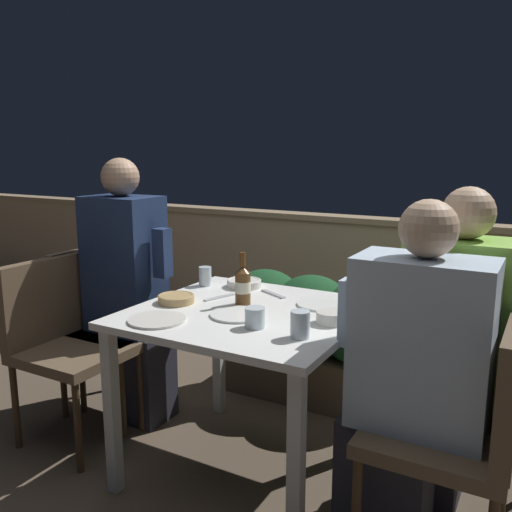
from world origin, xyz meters
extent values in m
plane|color=brown|center=(0.00, 0.00, 0.00)|extent=(16.00, 16.00, 0.00)
cube|color=tan|center=(0.00, 1.80, 0.44)|extent=(9.00, 0.14, 0.89)
cube|color=#9E8466|center=(0.00, 1.80, 0.91)|extent=(9.00, 0.18, 0.04)
cube|color=white|center=(0.00, 0.00, 0.72)|extent=(0.92, 0.89, 0.03)
cube|color=silver|center=(-0.41, -0.40, 0.35)|extent=(0.05, 0.05, 0.71)
cube|color=silver|center=(0.41, -0.40, 0.35)|extent=(0.05, 0.05, 0.71)
cube|color=silver|center=(-0.41, 0.40, 0.35)|extent=(0.05, 0.05, 0.71)
cube|color=silver|center=(0.41, 0.40, 0.35)|extent=(0.05, 0.05, 0.71)
cube|color=brown|center=(-0.06, 0.81, 0.14)|extent=(1.07, 0.36, 0.28)
ellipsoid|color=#194723|center=(-0.35, 0.81, 0.48)|extent=(0.48, 0.47, 0.46)
ellipsoid|color=#194723|center=(-0.06, 0.81, 0.48)|extent=(0.48, 0.47, 0.46)
ellipsoid|color=#194723|center=(0.24, 0.81, 0.48)|extent=(0.48, 0.47, 0.46)
cube|color=brown|center=(-0.85, -0.17, 0.45)|extent=(0.47, 0.47, 0.05)
cube|color=brown|center=(-1.06, -0.17, 0.68)|extent=(0.06, 0.47, 0.40)
cylinder|color=#47321E|center=(-1.05, -0.38, 0.21)|extent=(0.03, 0.03, 0.42)
cylinder|color=#47321E|center=(-0.64, -0.38, 0.21)|extent=(0.03, 0.03, 0.42)
cylinder|color=#47321E|center=(-1.05, 0.03, 0.21)|extent=(0.03, 0.03, 0.42)
cylinder|color=#47321E|center=(-0.64, 0.03, 0.21)|extent=(0.03, 0.03, 0.42)
cube|color=brown|center=(-0.89, 0.15, 0.45)|extent=(0.47, 0.47, 0.05)
cube|color=brown|center=(-1.10, 0.15, 0.68)|extent=(0.06, 0.47, 0.40)
cylinder|color=#47321E|center=(-1.09, -0.06, 0.21)|extent=(0.03, 0.03, 0.42)
cylinder|color=#47321E|center=(-0.68, -0.06, 0.21)|extent=(0.03, 0.03, 0.42)
cylinder|color=#47321E|center=(-1.09, 0.35, 0.21)|extent=(0.03, 0.03, 0.42)
cylinder|color=#47321E|center=(-0.68, 0.35, 0.21)|extent=(0.03, 0.03, 0.42)
cube|color=#282833|center=(-0.72, 0.15, 0.24)|extent=(0.26, 0.23, 0.47)
cube|color=navy|center=(-0.82, 0.15, 0.82)|extent=(0.37, 0.26, 0.70)
cube|color=navy|center=(-0.57, 0.15, 0.91)|extent=(0.07, 0.07, 0.24)
sphere|color=tan|center=(-0.82, 0.15, 1.26)|extent=(0.19, 0.19, 0.19)
cube|color=brown|center=(0.81, -0.13, 0.45)|extent=(0.47, 0.47, 0.05)
cube|color=brown|center=(1.02, -0.13, 0.68)|extent=(0.06, 0.47, 0.40)
cylinder|color=#47321E|center=(0.60, 0.08, 0.21)|extent=(0.03, 0.03, 0.42)
cylinder|color=#47321E|center=(1.02, 0.08, 0.21)|extent=(0.03, 0.03, 0.42)
cube|color=#282833|center=(0.64, -0.13, 0.24)|extent=(0.31, 0.23, 0.47)
cube|color=silver|center=(0.74, -0.13, 0.77)|extent=(0.44, 0.26, 0.58)
cube|color=silver|center=(0.49, -0.13, 0.84)|extent=(0.07, 0.07, 0.24)
sphere|color=tan|center=(0.74, -0.13, 1.15)|extent=(0.19, 0.19, 0.19)
cube|color=brown|center=(0.89, 0.17, 0.45)|extent=(0.47, 0.47, 0.05)
cylinder|color=#47321E|center=(0.68, -0.04, 0.21)|extent=(0.03, 0.03, 0.42)
cylinder|color=#47321E|center=(0.68, 0.37, 0.21)|extent=(0.03, 0.03, 0.42)
cube|color=#282833|center=(0.72, 0.17, 0.24)|extent=(0.28, 0.23, 0.47)
cube|color=#8CCC4C|center=(0.82, 0.17, 0.78)|extent=(0.40, 0.26, 0.61)
cube|color=#8CCC4C|center=(0.57, 0.17, 0.85)|extent=(0.07, 0.07, 0.24)
sphere|color=tan|center=(0.82, 0.17, 1.18)|extent=(0.19, 0.19, 0.19)
cylinder|color=brown|center=(-0.06, 0.06, 0.81)|extent=(0.07, 0.07, 0.14)
cylinder|color=beige|center=(-0.06, 0.06, 0.82)|extent=(0.07, 0.07, 0.05)
cone|color=brown|center=(-0.06, 0.06, 0.89)|extent=(0.07, 0.07, 0.03)
cylinder|color=brown|center=(-0.06, 0.06, 0.94)|extent=(0.03, 0.03, 0.06)
cylinder|color=white|center=(0.00, -0.09, 0.74)|extent=(0.22, 0.22, 0.01)
cylinder|color=white|center=(0.24, 0.21, 0.74)|extent=(0.21, 0.21, 0.01)
cylinder|color=silver|center=(-0.24, -0.30, 0.74)|extent=(0.23, 0.23, 0.01)
cylinder|color=beige|center=(0.37, 0.01, 0.76)|extent=(0.12, 0.12, 0.05)
torus|color=beige|center=(0.37, 0.01, 0.78)|extent=(0.12, 0.12, 0.01)
cylinder|color=silver|center=(-0.21, 0.33, 0.76)|extent=(0.17, 0.17, 0.04)
torus|color=silver|center=(-0.21, 0.33, 0.77)|extent=(0.17, 0.17, 0.01)
cylinder|color=tan|center=(-0.33, -0.06, 0.76)|extent=(0.16, 0.16, 0.03)
torus|color=tan|center=(-0.33, -0.06, 0.77)|extent=(0.16, 0.16, 0.01)
cylinder|color=silver|center=(0.33, -0.20, 0.79)|extent=(0.07, 0.07, 0.10)
cylinder|color=silver|center=(0.13, -0.18, 0.78)|extent=(0.08, 0.08, 0.08)
cylinder|color=silver|center=(-0.39, 0.26, 0.79)|extent=(0.06, 0.06, 0.09)
cube|color=silver|center=(-0.02, 0.27, 0.74)|extent=(0.16, 0.10, 0.01)
cube|color=silver|center=(-0.21, 0.10, 0.74)|extent=(0.08, 0.17, 0.01)
camera|label=1|loc=(1.09, -1.89, 1.40)|focal=38.00mm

